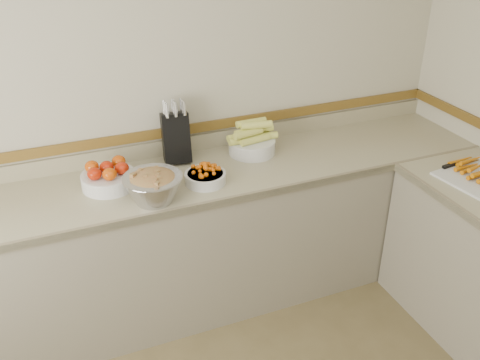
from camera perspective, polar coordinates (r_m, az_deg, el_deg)
name	(u,v)px	position (r m, az deg, el deg)	size (l,w,h in m)	color
back_wall	(141,95)	(3.16, -10.52, 8.89)	(4.00, 4.00, 0.00)	#B7B197
counter_back	(166,246)	(3.27, -7.93, -6.99)	(4.00, 0.65, 1.08)	#9B9270
knife_block	(176,136)	(3.19, -6.86, 4.66)	(0.18, 0.21, 0.39)	black
tomato_bowl	(108,177)	(3.01, -13.87, 0.35)	(0.30, 0.30, 0.15)	silver
cherry_tomato_bowl	(205,176)	(2.97, -3.73, 0.46)	(0.23, 0.23, 0.13)	silver
corn_bowl	(252,142)	(3.29, 1.29, 4.11)	(0.32, 0.29, 0.21)	silver
rhubarb_bowl	(153,186)	(2.80, -9.25, -0.62)	(0.31, 0.31, 0.18)	#B2B2BA
cutting_board	(480,174)	(3.33, 24.23, 0.59)	(0.48, 0.40, 0.06)	silver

